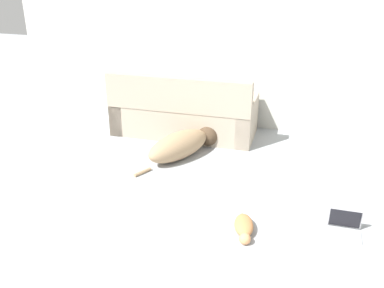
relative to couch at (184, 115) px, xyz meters
The scene contains 5 objects.
wall_back 1.43m from the couch, 34.59° to the left, with size 7.58×0.06×2.55m.
couch is the anchor object (origin of this frame).
dog 0.76m from the couch, 71.28° to the right, with size 0.86×1.39×0.35m.
cat 2.55m from the couch, 59.01° to the right, with size 0.26×0.53×0.12m.
laptop_open 2.92m from the couch, 40.27° to the right, with size 0.31×0.26×0.23m.
Camera 1 is at (0.95, -2.13, 2.44)m, focal length 40.00 mm.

